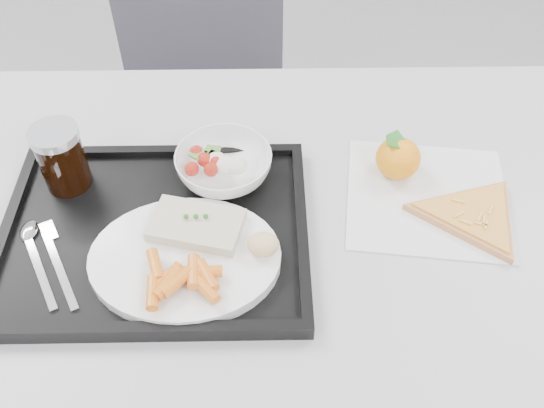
{
  "coord_description": "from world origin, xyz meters",
  "views": [
    {
      "loc": [
        0.0,
        -0.29,
        1.46
      ],
      "look_at": [
        0.01,
        0.32,
        0.77
      ],
      "focal_mm": 40.0,
      "sensor_mm": 36.0,
      "label": 1
    }
  ],
  "objects": [
    {
      "name": "carrot_pile",
      "position": [
        -0.11,
        0.17,
        0.8
      ],
      "size": [
        0.11,
        0.09,
        0.03
      ],
      "color": "orange",
      "rests_on": "dinner_plate"
    },
    {
      "name": "tangerine",
      "position": [
        0.21,
        0.41,
        0.79
      ],
      "size": [
        0.08,
        0.08,
        0.07
      ],
      "color": "orange",
      "rests_on": "napkin"
    },
    {
      "name": "cola_glass",
      "position": [
        -0.31,
        0.38,
        0.82
      ],
      "size": [
        0.07,
        0.07,
        0.11
      ],
      "color": "black",
      "rests_on": "tray"
    },
    {
      "name": "tray",
      "position": [
        -0.16,
        0.28,
        0.76
      ],
      "size": [
        0.45,
        0.35,
        0.03
      ],
      "color": "black",
      "rests_on": "table"
    },
    {
      "name": "chair",
      "position": [
        -0.16,
        0.96,
        0.54
      ],
      "size": [
        0.48,
        0.48,
        0.93
      ],
      "color": "#3F3E46",
      "rests_on": "ground"
    },
    {
      "name": "salad_contents",
      "position": [
        -0.08,
        0.39,
        0.8
      ],
      "size": [
        0.1,
        0.06,
        0.03
      ],
      "color": "#A31F13",
      "rests_on": "salad_bowl"
    },
    {
      "name": "salad_bowl",
      "position": [
        -0.06,
        0.39,
        0.79
      ],
      "size": [
        0.15,
        0.15,
        0.05
      ],
      "color": "white",
      "rests_on": "tray"
    },
    {
      "name": "fish_fillet",
      "position": [
        -0.1,
        0.27,
        0.79
      ],
      "size": [
        0.14,
        0.11,
        0.03
      ],
      "color": "beige",
      "rests_on": "dinner_plate"
    },
    {
      "name": "bread_roll",
      "position": [
        -0.0,
        0.22,
        0.8
      ],
      "size": [
        0.05,
        0.04,
        0.03
      ],
      "color": "#EDC08F",
      "rests_on": "dinner_plate"
    },
    {
      "name": "pizza_slice",
      "position": [
        0.32,
        0.3,
        0.76
      ],
      "size": [
        0.25,
        0.25,
        0.02
      ],
      "color": "tan",
      "rests_on": "napkin"
    },
    {
      "name": "dinner_plate",
      "position": [
        -0.11,
        0.22,
        0.77
      ],
      "size": [
        0.27,
        0.27,
        0.02
      ],
      "color": "white",
      "rests_on": "tray"
    },
    {
      "name": "napkin",
      "position": [
        0.26,
        0.35,
        0.75
      ],
      "size": [
        0.28,
        0.27,
        0.0
      ],
      "color": "silver",
      "rests_on": "table"
    },
    {
      "name": "table",
      "position": [
        0.0,
        0.3,
        0.68
      ],
      "size": [
        1.2,
        0.8,
        0.75
      ],
      "color": "#BABABC",
      "rests_on": "ground"
    },
    {
      "name": "cutlery",
      "position": [
        -0.32,
        0.24,
        0.77
      ],
      "size": [
        0.12,
        0.16,
        0.01
      ],
      "color": "silver",
      "rests_on": "tray"
    }
  ]
}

